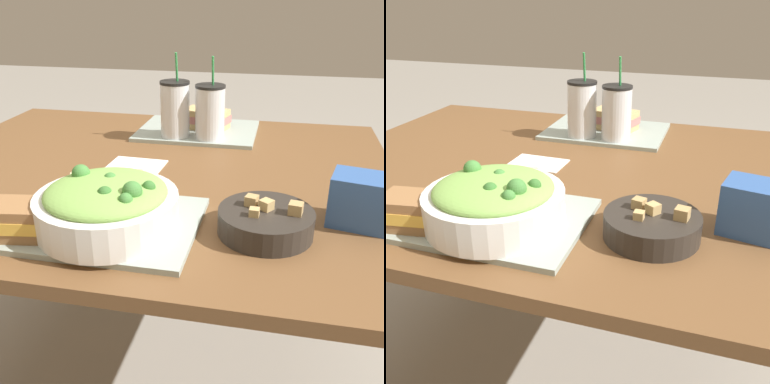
# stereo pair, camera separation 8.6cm
# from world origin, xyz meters

# --- Properties ---
(ground_plane) EXTENTS (12.00, 12.00, 0.00)m
(ground_plane) POSITION_xyz_m (0.00, 0.00, 0.00)
(ground_plane) COLOR gray
(dining_table) EXTENTS (1.30, 1.08, 0.75)m
(dining_table) POSITION_xyz_m (0.00, 0.00, 0.66)
(dining_table) COLOR brown
(dining_table) RESTS_ON ground_plane
(tray_near) EXTENTS (0.39, 0.29, 0.01)m
(tray_near) POSITION_xyz_m (0.01, -0.33, 0.76)
(tray_near) COLOR #99A89E
(tray_near) RESTS_ON dining_table
(tray_far) EXTENTS (0.39, 0.29, 0.01)m
(tray_far) POSITION_xyz_m (0.07, 0.35, 0.76)
(tray_far) COLOR #99A89E
(tray_far) RESTS_ON dining_table
(salad_bowl) EXTENTS (0.28, 0.28, 0.11)m
(salad_bowl) POSITION_xyz_m (0.03, -0.35, 0.81)
(salad_bowl) COLOR white
(salad_bowl) RESTS_ON tray_near
(soup_bowl) EXTENTS (0.19, 0.19, 0.07)m
(soup_bowl) POSITION_xyz_m (0.33, -0.29, 0.78)
(soup_bowl) COLOR #2D2823
(soup_bowl) RESTS_ON dining_table
(sandwich_near) EXTENTS (0.15, 0.11, 0.06)m
(sandwich_near) POSITION_xyz_m (-0.11, -0.41, 0.79)
(sandwich_near) COLOR olive
(sandwich_near) RESTS_ON tray_near
(baguette_near) EXTENTS (0.17, 0.11, 0.06)m
(baguette_near) POSITION_xyz_m (-0.02, -0.21, 0.79)
(baguette_near) COLOR #DBBC84
(baguette_near) RESTS_ON tray_near
(sandwich_far) EXTENTS (0.17, 0.12, 0.06)m
(sandwich_far) POSITION_xyz_m (0.09, 0.37, 0.79)
(sandwich_far) COLOR tan
(sandwich_far) RESTS_ON tray_far
(drink_cup_dark) EXTENTS (0.09, 0.09, 0.26)m
(drink_cup_dark) POSITION_xyz_m (0.01, 0.26, 0.84)
(drink_cup_dark) COLOR silver
(drink_cup_dark) RESTS_ON tray_far
(drink_cup_red) EXTENTS (0.09, 0.09, 0.25)m
(drink_cup_red) POSITION_xyz_m (0.12, 0.26, 0.84)
(drink_cup_red) COLOR silver
(drink_cup_red) RESTS_ON tray_far
(chip_bag) EXTENTS (0.13, 0.11, 0.11)m
(chip_bag) POSITION_xyz_m (0.51, -0.21, 0.80)
(chip_bag) COLOR #335BA3
(chip_bag) RESTS_ON dining_table
(napkin_folded) EXTENTS (0.15, 0.11, 0.00)m
(napkin_folded) POSITION_xyz_m (-0.04, 0.01, 0.75)
(napkin_folded) COLOR white
(napkin_folded) RESTS_ON dining_table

